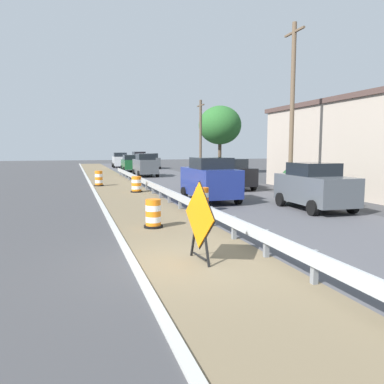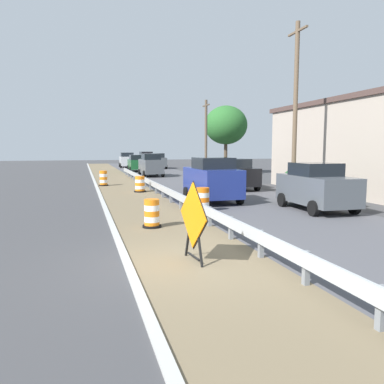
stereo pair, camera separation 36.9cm
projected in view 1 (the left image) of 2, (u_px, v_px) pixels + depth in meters
name	position (u px, v px, depth m)	size (l,w,h in m)	color
ground_plane	(189.00, 262.00, 9.23)	(160.00, 160.00, 0.00)	#3D3D3F
median_dirt_strip	(208.00, 261.00, 9.37)	(3.36, 120.00, 0.01)	#706047
far_lane_asphalt	(379.00, 245.00, 10.92)	(7.03, 120.00, 0.00)	#4C4C51
curb_near_edge	(135.00, 267.00, 8.84)	(0.20, 120.00, 0.11)	#ADADA8
guardrail_median	(220.00, 217.00, 12.47)	(0.18, 56.39, 0.71)	#ADB2B7
warning_sign_diamond	(199.00, 218.00, 9.21)	(0.21, 1.68, 1.98)	black
traffic_barrel_nearest	(153.00, 215.00, 13.23)	(0.66, 0.66, 0.98)	orange
traffic_barrel_close	(202.00, 201.00, 16.59)	(0.71, 0.71, 1.04)	orange
traffic_barrel_mid	(136.00, 185.00, 23.79)	(0.74, 0.74, 0.99)	orange
traffic_barrel_far	(99.00, 179.00, 27.68)	(0.68, 0.68, 1.09)	orange
car_lead_near_lane	(131.00, 163.00, 44.63)	(2.15, 4.58, 1.93)	#195128
car_trailing_near_lane	(139.00, 159.00, 60.00)	(2.25, 4.68, 2.15)	maroon
car_lead_far_lane	(120.00, 160.00, 53.73)	(2.24, 4.61, 2.09)	silver
car_mid_far_lane	(231.00, 174.00, 25.64)	(2.23, 4.28, 2.02)	black
car_trailing_far_lane	(145.00, 165.00, 36.96)	(2.04, 4.04, 2.18)	#4C5156
car_distant_a	(151.00, 161.00, 50.86)	(2.04, 4.14, 2.03)	#4C5156
car_distant_b	(210.00, 180.00, 19.62)	(2.19, 4.14, 2.26)	navy
car_distant_c	(315.00, 186.00, 17.01)	(2.22, 4.07, 2.09)	#4C5156
roadside_shop_near	(367.00, 147.00, 23.49)	(6.46, 14.31, 5.62)	#AD9E8E
utility_pole_near	(292.00, 109.00, 20.64)	(0.24, 1.80, 9.31)	brown
utility_pole_mid	(201.00, 137.00, 35.76)	(0.24, 1.80, 7.14)	brown
bush_roadside	(305.00, 184.00, 19.07)	(2.64, 2.64, 1.95)	#1E4C23
tree_roadside	(220.00, 125.00, 40.49)	(4.49, 4.49, 7.15)	#4C3D2D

